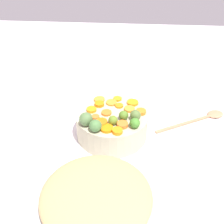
# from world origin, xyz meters

# --- Properties ---
(tabletop) EXTENTS (2.40, 2.40, 0.02)m
(tabletop) POSITION_xyz_m (0.00, 0.00, 0.01)
(tabletop) COLOR white
(tabletop) RESTS_ON ground
(serving_bowl_carrots) EXTENTS (0.24, 0.24, 0.09)m
(serving_bowl_carrots) POSITION_xyz_m (0.03, 0.00, 0.06)
(serving_bowl_carrots) COLOR #B5B08C
(serving_bowl_carrots) RESTS_ON tabletop
(metal_pot) EXTENTS (0.25, 0.25, 0.14)m
(metal_pot) POSITION_xyz_m (0.03, 0.38, 0.09)
(metal_pot) COLOR #B7BBB9
(metal_pot) RESTS_ON tabletop
(stuffing_mound) EXTENTS (0.22, 0.22, 0.04)m
(stuffing_mound) POSITION_xyz_m (0.03, 0.38, 0.18)
(stuffing_mound) COLOR tan
(stuffing_mound) RESTS_ON metal_pot
(carrot_slice_0) EXTENTS (0.04, 0.04, 0.01)m
(carrot_slice_0) POSITION_xyz_m (0.01, -0.04, 0.11)
(carrot_slice_0) COLOR orange
(carrot_slice_0) RESTS_ON serving_bowl_carrots
(carrot_slice_1) EXTENTS (0.05, 0.05, 0.01)m
(carrot_slice_1) POSITION_xyz_m (-0.04, -0.07, 0.11)
(carrot_slice_1) COLOR orange
(carrot_slice_1) RESTS_ON serving_bowl_carrots
(carrot_slice_2) EXTENTS (0.04, 0.04, 0.01)m
(carrot_slice_2) POSITION_xyz_m (0.08, -0.08, 0.11)
(carrot_slice_2) COLOR orange
(carrot_slice_2) RESTS_ON serving_bowl_carrots
(carrot_slice_3) EXTENTS (0.04, 0.04, 0.01)m
(carrot_slice_3) POSITION_xyz_m (-0.03, -0.03, 0.11)
(carrot_slice_3) COLOR orange
(carrot_slice_3) RESTS_ON serving_bowl_carrots
(carrot_slice_4) EXTENTS (0.04, 0.04, 0.01)m
(carrot_slice_4) POSITION_xyz_m (0.04, 0.08, 0.11)
(carrot_slice_4) COLOR orange
(carrot_slice_4) RESTS_ON serving_bowl_carrots
(carrot_slice_5) EXTENTS (0.04, 0.04, 0.01)m
(carrot_slice_5) POSITION_xyz_m (0.02, -0.09, 0.11)
(carrot_slice_5) COLOR orange
(carrot_slice_5) RESTS_ON serving_bowl_carrots
(carrot_slice_6) EXTENTS (0.05, 0.05, 0.01)m
(carrot_slice_6) POSITION_xyz_m (0.04, -0.06, 0.11)
(carrot_slice_6) COLOR orange
(carrot_slice_6) RESTS_ON serving_bowl_carrots
(carrot_slice_7) EXTENTS (0.05, 0.05, 0.01)m
(carrot_slice_7) POSITION_xyz_m (0.05, -0.00, 0.11)
(carrot_slice_7) COLOR orange
(carrot_slice_7) RESTS_ON serving_bowl_carrots
(carrot_slice_8) EXTENTS (0.04, 0.04, 0.01)m
(carrot_slice_8) POSITION_xyz_m (-0.07, -0.01, 0.11)
(carrot_slice_8) COLOR orange
(carrot_slice_8) RESTS_ON serving_bowl_carrots
(carrot_slice_9) EXTENTS (0.05, 0.05, 0.01)m
(carrot_slice_9) POSITION_xyz_m (0.08, -0.05, 0.11)
(carrot_slice_9) COLOR orange
(carrot_slice_9) RESTS_ON serving_bowl_carrots
(carrot_slice_10) EXTENTS (0.04, 0.04, 0.01)m
(carrot_slice_10) POSITION_xyz_m (-0.01, 0.06, 0.11)
(carrot_slice_10) COLOR orange
(carrot_slice_10) RESTS_ON serving_bowl_carrots
(carrot_slice_11) EXTENTS (0.03, 0.03, 0.01)m
(carrot_slice_11) POSITION_xyz_m (0.08, 0.03, 0.11)
(carrot_slice_11) COLOR orange
(carrot_slice_11) RESTS_ON serving_bowl_carrots
(carrot_slice_12) EXTENTS (0.04, 0.04, 0.01)m
(carrot_slice_12) POSITION_xyz_m (0.01, 0.09, 0.11)
(carrot_slice_12) COLOR orange
(carrot_slice_12) RESTS_ON serving_bowl_carrots
(carrot_slice_13) EXTENTS (0.04, 0.04, 0.01)m
(carrot_slice_13) POSITION_xyz_m (0.10, -0.01, 0.11)
(carrot_slice_13) COLOR orange
(carrot_slice_13) RESTS_ON serving_bowl_carrots
(carrot_slice_14) EXTENTS (0.04, 0.04, 0.01)m
(carrot_slice_14) POSITION_xyz_m (0.06, 0.06, 0.11)
(carrot_slice_14) COLOR orange
(carrot_slice_14) RESTS_ON serving_bowl_carrots
(brussels_sprout_0) EXTENTS (0.03, 0.03, 0.03)m
(brussels_sprout_0) POSITION_xyz_m (-0.05, 0.02, 0.12)
(brussels_sprout_0) COLOR #546E34
(brussels_sprout_0) RESTS_ON serving_bowl_carrots
(brussels_sprout_1) EXTENTS (0.03, 0.03, 0.03)m
(brussels_sprout_1) POSITION_xyz_m (0.02, 0.05, 0.12)
(brussels_sprout_1) COLOR olive
(brussels_sprout_1) RESTS_ON serving_bowl_carrots
(brussels_sprout_2) EXTENTS (0.03, 0.03, 0.03)m
(brussels_sprout_2) POSITION_xyz_m (-0.01, 0.03, 0.12)
(brussels_sprout_2) COLOR #507725
(brussels_sprout_2) RESTS_ON serving_bowl_carrots
(brussels_sprout_3) EXTENTS (0.04, 0.04, 0.04)m
(brussels_sprout_3) POSITION_xyz_m (0.10, 0.06, 0.13)
(brussels_sprout_3) COLOR #51723F
(brussels_sprout_3) RESTS_ON serving_bowl_carrots
(brussels_sprout_4) EXTENTS (0.03, 0.03, 0.03)m
(brussels_sprout_4) POSITION_xyz_m (-0.05, 0.06, 0.12)
(brussels_sprout_4) COLOR #428028
(brussels_sprout_4) RESTS_ON serving_bowl_carrots
(brussels_sprout_5) EXTENTS (0.04, 0.04, 0.04)m
(brussels_sprout_5) POSITION_xyz_m (0.07, 0.09, 0.13)
(brussels_sprout_5) COLOR #4A773D
(brussels_sprout_5) RESTS_ON serving_bowl_carrots
(wooden_spoon) EXTENTS (0.27, 0.17, 0.01)m
(wooden_spoon) POSITION_xyz_m (-0.31, -0.12, 0.03)
(wooden_spoon) COLOR tan
(wooden_spoon) RESTS_ON tabletop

